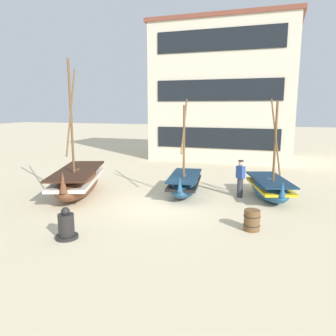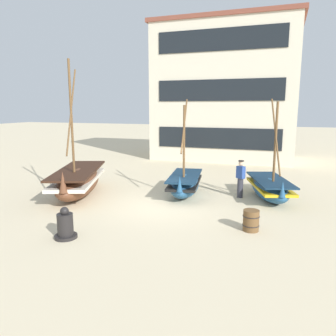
{
  "view_description": "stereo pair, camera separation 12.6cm",
  "coord_description": "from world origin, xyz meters",
  "px_view_note": "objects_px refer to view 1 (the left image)",
  "views": [
    {
      "loc": [
        4.45,
        -12.3,
        4.01
      ],
      "look_at": [
        0.0,
        1.0,
        1.4
      ],
      "focal_mm": 35.18,
      "sensor_mm": 36.0,
      "label": 1
    },
    {
      "loc": [
        4.57,
        -12.26,
        4.01
      ],
      "look_at": [
        0.0,
        1.0,
        1.4
      ],
      "focal_mm": 35.18,
      "sensor_mm": 36.0,
      "label": 2
    }
  ],
  "objects_px": {
    "wooden_barrel": "(252,220)",
    "fishing_boat_centre_large": "(78,181)",
    "harbor_building_main": "(224,92)",
    "fishing_boat_near_left": "(185,184)",
    "capstan_winch": "(66,226)",
    "fisherman_by_hull": "(240,179)",
    "fishing_boat_far_right": "(270,187)"
  },
  "relations": [
    {
      "from": "fishing_boat_far_right",
      "to": "capstan_winch",
      "type": "bearing_deg",
      "value": -131.09
    },
    {
      "from": "fishing_boat_centre_large",
      "to": "wooden_barrel",
      "type": "distance_m",
      "value": 8.17
    },
    {
      "from": "fisherman_by_hull",
      "to": "fishing_boat_far_right",
      "type": "bearing_deg",
      "value": 6.39
    },
    {
      "from": "fishing_boat_near_left",
      "to": "fishing_boat_far_right",
      "type": "xyz_separation_m",
      "value": [
        3.73,
        0.55,
        -0.02
      ]
    },
    {
      "from": "harbor_building_main",
      "to": "fishing_boat_near_left",
      "type": "bearing_deg",
      "value": -88.94
    },
    {
      "from": "fishing_boat_near_left",
      "to": "wooden_barrel",
      "type": "height_order",
      "value": "fishing_boat_near_left"
    },
    {
      "from": "fishing_boat_near_left",
      "to": "capstan_winch",
      "type": "height_order",
      "value": "fishing_boat_near_left"
    },
    {
      "from": "fishing_boat_near_left",
      "to": "fisherman_by_hull",
      "type": "bearing_deg",
      "value": 9.37
    },
    {
      "from": "fishing_boat_centre_large",
      "to": "fisherman_by_hull",
      "type": "height_order",
      "value": "fishing_boat_centre_large"
    },
    {
      "from": "fishing_boat_centre_large",
      "to": "wooden_barrel",
      "type": "xyz_separation_m",
      "value": [
        7.92,
        -1.98,
        -0.32
      ]
    },
    {
      "from": "capstan_winch",
      "to": "wooden_barrel",
      "type": "xyz_separation_m",
      "value": [
        5.37,
        2.51,
        -0.04
      ]
    },
    {
      "from": "wooden_barrel",
      "to": "fishing_boat_centre_large",
      "type": "bearing_deg",
      "value": 166.0
    },
    {
      "from": "fishing_boat_centre_large",
      "to": "harbor_building_main",
      "type": "bearing_deg",
      "value": 71.71
    },
    {
      "from": "fisherman_by_hull",
      "to": "wooden_barrel",
      "type": "height_order",
      "value": "fisherman_by_hull"
    },
    {
      "from": "fishing_boat_far_right",
      "to": "fisherman_by_hull",
      "type": "xyz_separation_m",
      "value": [
        -1.27,
        -0.14,
        0.32
      ]
    },
    {
      "from": "fishing_boat_centre_large",
      "to": "fisherman_by_hull",
      "type": "bearing_deg",
      "value": 16.0
    },
    {
      "from": "wooden_barrel",
      "to": "harbor_building_main",
      "type": "relative_size",
      "value": 0.06
    },
    {
      "from": "capstan_winch",
      "to": "wooden_barrel",
      "type": "relative_size",
      "value": 1.43
    },
    {
      "from": "fishing_boat_centre_large",
      "to": "harbor_building_main",
      "type": "height_order",
      "value": "harbor_building_main"
    },
    {
      "from": "capstan_winch",
      "to": "wooden_barrel",
      "type": "height_order",
      "value": "capstan_winch"
    },
    {
      "from": "fishing_boat_centre_large",
      "to": "capstan_winch",
      "type": "distance_m",
      "value": 5.16
    },
    {
      "from": "fisherman_by_hull",
      "to": "harbor_building_main",
      "type": "relative_size",
      "value": 0.16
    },
    {
      "from": "fisherman_by_hull",
      "to": "fishing_boat_near_left",
      "type": "bearing_deg",
      "value": -170.63
    },
    {
      "from": "capstan_winch",
      "to": "harbor_building_main",
      "type": "distance_m",
      "value": 18.53
    },
    {
      "from": "fishing_boat_centre_large",
      "to": "fishing_boat_far_right",
      "type": "height_order",
      "value": "fishing_boat_centre_large"
    },
    {
      "from": "fishing_boat_centre_large",
      "to": "fishing_boat_far_right",
      "type": "xyz_separation_m",
      "value": [
        8.35,
        2.17,
        -0.16
      ]
    },
    {
      "from": "fisherman_by_hull",
      "to": "capstan_winch",
      "type": "bearing_deg",
      "value": -124.86
    },
    {
      "from": "capstan_winch",
      "to": "harbor_building_main",
      "type": "height_order",
      "value": "harbor_building_main"
    },
    {
      "from": "fishing_boat_centre_large",
      "to": "harbor_building_main",
      "type": "distance_m",
      "value": 14.74
    },
    {
      "from": "fishing_boat_centre_large",
      "to": "fisherman_by_hull",
      "type": "relative_size",
      "value": 3.55
    },
    {
      "from": "fishing_boat_near_left",
      "to": "capstan_winch",
      "type": "distance_m",
      "value": 6.45
    },
    {
      "from": "capstan_winch",
      "to": "harbor_building_main",
      "type": "xyz_separation_m",
      "value": [
        1.86,
        17.82,
        4.75
      ]
    }
  ]
}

